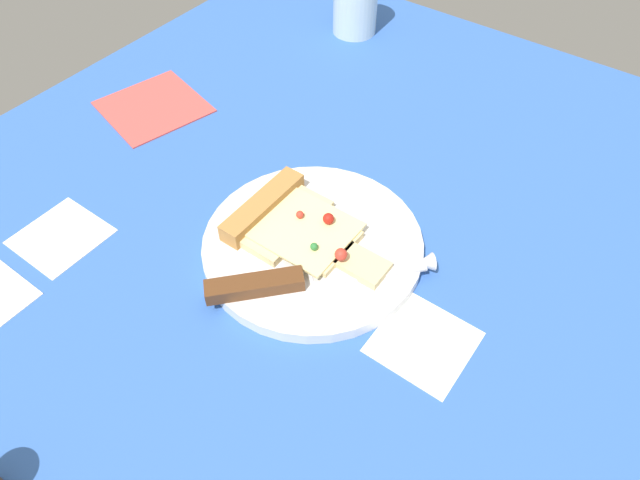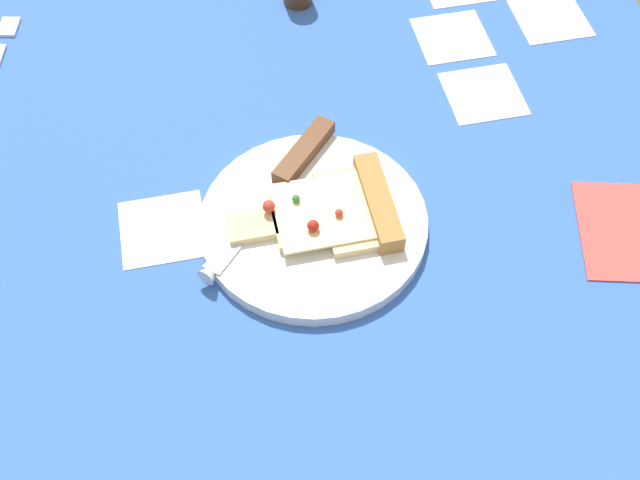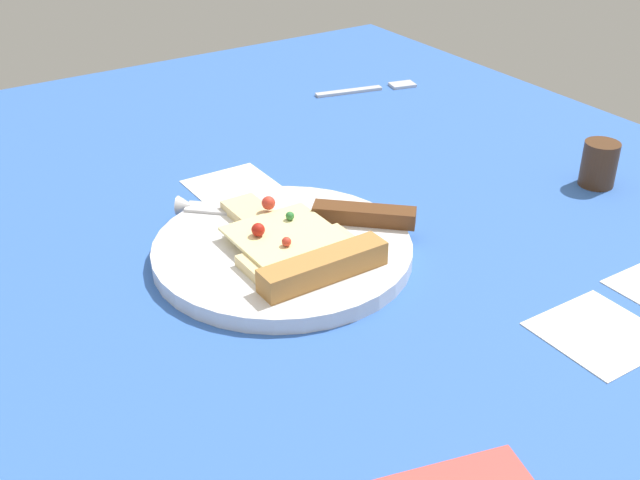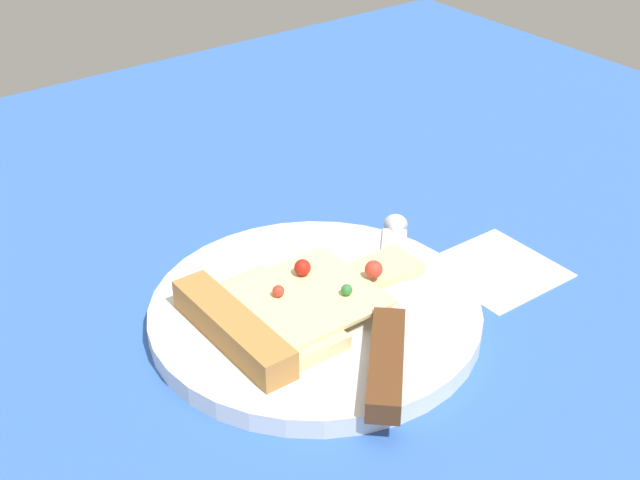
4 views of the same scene
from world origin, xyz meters
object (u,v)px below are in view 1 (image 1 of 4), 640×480
at_px(plate, 313,245).
at_px(knife, 299,280).
at_px(pizza_slice, 294,225).
at_px(napkin, 153,106).

distance_m(plate, knife, 0.06).
relative_size(plate, knife, 1.28).
distance_m(pizza_slice, knife, 0.07).
bearing_deg(knife, pizza_slice, 174.62).
xyz_separation_m(knife, napkin, (-0.36, 0.13, -0.02)).
xyz_separation_m(pizza_slice, napkin, (-0.31, 0.08, -0.02)).
xyz_separation_m(plate, napkin, (-0.34, 0.08, -0.01)).
distance_m(knife, napkin, 0.39).
distance_m(plate, napkin, 0.35).
bearing_deg(plate, knife, -66.74).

